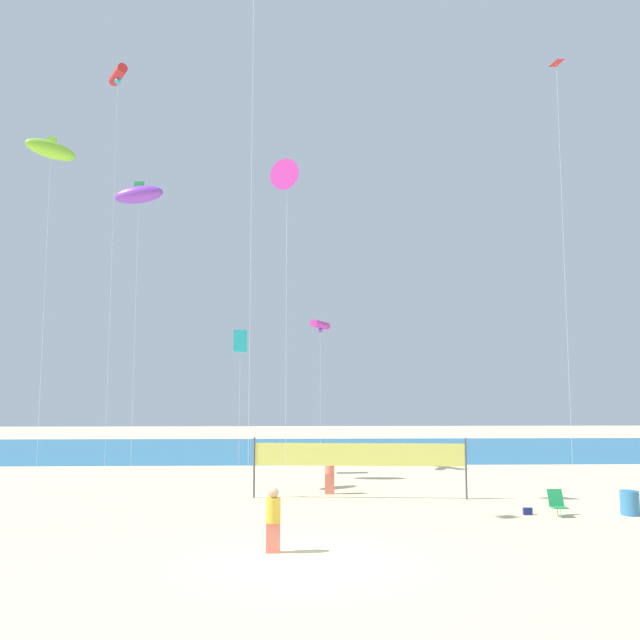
# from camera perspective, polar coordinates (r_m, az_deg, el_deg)

# --- Properties ---
(ground_plane) EXTENTS (120.00, 120.00, 0.00)m
(ground_plane) POSITION_cam_1_polar(r_m,az_deg,el_deg) (17.52, -1.32, -20.46)
(ground_plane) COLOR beige
(ocean_band) EXTENTS (120.00, 20.00, 0.01)m
(ocean_band) POSITION_cam_1_polar(r_m,az_deg,el_deg) (47.98, -1.62, -11.27)
(ocean_band) COLOR #1E6B99
(ocean_band) RESTS_ON ground
(beachgoer_coral_shirt) EXTENTS (0.41, 0.41, 1.81)m
(beachgoer_coral_shirt) POSITION_cam_1_polar(r_m,az_deg,el_deg) (27.83, 0.84, -13.06)
(beachgoer_coral_shirt) COLOR #EA7260
(beachgoer_coral_shirt) RESTS_ON ground
(beachgoer_mustard_shirt) EXTENTS (0.39, 0.39, 1.72)m
(beachgoer_mustard_shirt) POSITION_cam_1_polar(r_m,az_deg,el_deg) (18.27, -4.12, -16.90)
(beachgoer_mustard_shirt) COLOR #EA7260
(beachgoer_mustard_shirt) RESTS_ON ground
(folding_beach_chair) EXTENTS (0.52, 0.65, 0.89)m
(folding_beach_chair) POSITION_cam_1_polar(r_m,az_deg,el_deg) (24.64, 20.09, -14.79)
(folding_beach_chair) COLOR #1E8C4C
(folding_beach_chair) RESTS_ON ground
(trash_barrel) EXTENTS (0.63, 0.63, 0.83)m
(trash_barrel) POSITION_cam_1_polar(r_m,az_deg,el_deg) (25.76, 25.54, -14.29)
(trash_barrel) COLOR teal
(trash_barrel) RESTS_ON ground
(volleyball_net) EXTENTS (8.55, 0.75, 2.40)m
(volleyball_net) POSITION_cam_1_polar(r_m,az_deg,el_deg) (26.71, 3.46, -11.89)
(volleyball_net) COLOR #4C4C51
(volleyball_net) RESTS_ON ground
(beach_handbag) EXTENTS (0.30, 0.15, 0.24)m
(beach_handbag) POSITION_cam_1_polar(r_m,az_deg,el_deg) (24.60, 17.76, -15.70)
(beach_handbag) COLOR navy
(beach_handbag) RESTS_ON ground
(kite_magenta_delta) EXTENTS (1.36, 0.96, 13.49)m
(kite_magenta_delta) POSITION_cam_1_polar(r_m,az_deg,el_deg) (26.68, -2.91, 12.49)
(kite_magenta_delta) COLOR silver
(kite_magenta_delta) RESTS_ON ground
(kite_red_diamond) EXTENTS (0.77, 0.76, 20.49)m
(kite_red_diamond) POSITION_cam_1_polar(r_m,az_deg,el_deg) (35.91, 20.01, 19.78)
(kite_red_diamond) COLOR silver
(kite_red_diamond) RESTS_ON ground
(kite_lime_inflatable) EXTENTS (2.27, 1.87, 15.45)m
(kite_lime_inflatable) POSITION_cam_1_polar(r_m,az_deg,el_deg) (31.90, -22.54, 13.61)
(kite_lime_inflatable) COLOR silver
(kite_lime_inflatable) RESTS_ON ground
(kite_magenta_tube) EXTENTS (1.17, 1.98, 8.09)m
(kite_magenta_tube) POSITION_cam_1_polar(r_m,az_deg,el_deg) (35.77, 0.03, -0.46)
(kite_magenta_tube) COLOR silver
(kite_magenta_tube) RESTS_ON ground
(kite_red_tube) EXTENTS (1.42, 1.90, 21.84)m
(kite_red_tube) POSITION_cam_1_polar(r_m,az_deg,el_deg) (39.75, -17.31, 19.75)
(kite_red_tube) COLOR silver
(kite_red_tube) RESTS_ON ground
(kite_cyan_box) EXTENTS (0.76, 0.76, 7.39)m
(kite_cyan_box) POSITION_cam_1_polar(r_m,az_deg,el_deg) (34.05, -7.01, -1.86)
(kite_cyan_box) COLOR silver
(kite_cyan_box) RESTS_ON ground
(kite_violet_inflatable) EXTENTS (2.54, 1.05, 14.44)m
(kite_violet_inflatable) POSITION_cam_1_polar(r_m,az_deg,el_deg) (33.39, -15.61, 10.54)
(kite_violet_inflatable) COLOR silver
(kite_violet_inflatable) RESTS_ON ground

